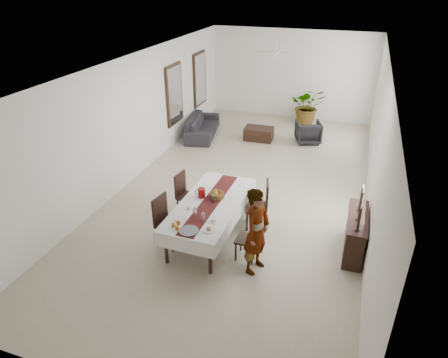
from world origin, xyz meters
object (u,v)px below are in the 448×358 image
red_pitcher (202,193)px  sofa (202,126)px  sideboard_body (355,235)px  woman (257,231)px  dining_table_top (210,204)px

red_pitcher → sofa: (-2.04, 5.17, -0.56)m
red_pitcher → sideboard_body: 3.20m
red_pitcher → sofa: 5.59m
woman → sofa: 7.05m
woman → red_pitcher: bearing=73.1°
dining_table_top → red_pitcher: size_ratio=12.00×
dining_table_top → sideboard_body: 2.95m
red_pitcher → woman: size_ratio=0.12×
red_pitcher → woman: bearing=-33.1°
woman → sofa: size_ratio=0.78×
woman → sideboard_body: size_ratio=1.29×
red_pitcher → sofa: size_ratio=0.09×
red_pitcher → sideboard_body: bearing=4.0°
dining_table_top → red_pitcher: 0.33m
dining_table_top → woman: bearing=-32.4°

